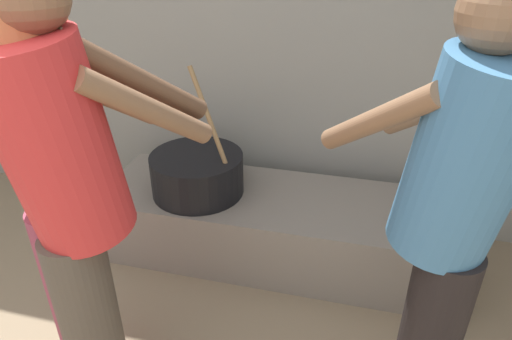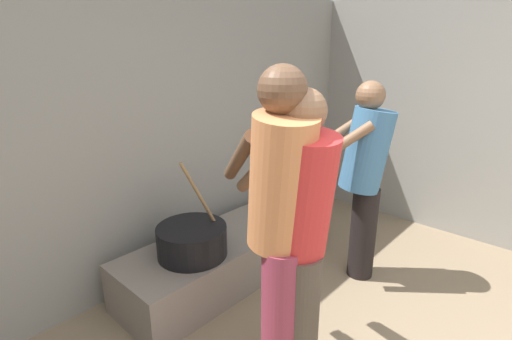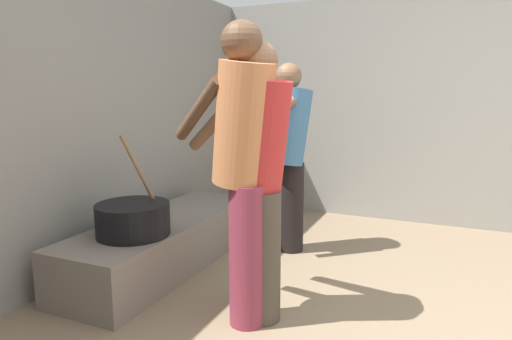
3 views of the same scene
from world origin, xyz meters
TOP-DOWN VIEW (x-y plane):
  - block_enclosure_rear at (0.00, 2.63)m, footprint 5.76×0.20m
  - block_enclosure_right at (2.78, 0.00)m, footprint 0.20×5.47m
  - hearth_ledge at (0.72, 2.11)m, footprint 1.85×0.60m
  - cooking_pot_main at (0.30, 2.07)m, footprint 0.48×0.48m
  - cook_in_red_shirt at (0.27, 1.15)m, footprint 0.57×0.73m
  - cook_in_blue_shirt at (1.38, 1.37)m, footprint 0.67×0.69m
  - cook_in_orange_shirt at (0.19, 1.21)m, footprint 0.62×0.75m

SIDE VIEW (x-z plane):
  - hearth_ledge at x=0.72m, z-range 0.00..0.37m
  - cooking_pot_main at x=0.30m, z-range 0.15..0.81m
  - cook_in_blue_shirt at x=1.38m, z-range 0.11..1.64m
  - cook_in_red_shirt at x=0.27m, z-range 0.11..1.68m
  - cook_in_orange_shirt at x=0.19m, z-range 0.13..1.80m
  - block_enclosure_rear at x=0.00m, z-range 0.00..2.25m
  - block_enclosure_right at x=2.78m, z-range 0.00..2.25m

